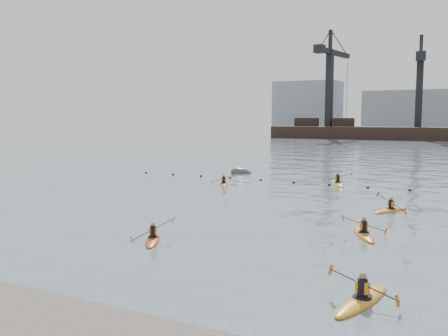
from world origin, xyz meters
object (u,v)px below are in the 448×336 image
(kayaker_4, at_px, (364,234))
(kayaker_5, at_px, (338,183))
(kayaker_0, at_px, (153,238))
(kayaker_2, at_px, (224,184))
(kayaker_1, at_px, (362,299))
(mooring_buoy, at_px, (242,173))
(kayaker_3, at_px, (391,210))

(kayaker_4, bearing_deg, kayaker_5, -96.26)
(kayaker_0, height_order, kayaker_2, kayaker_0)
(kayaker_0, xyz_separation_m, kayaker_2, (-5.11, 16.84, 0.00))
(kayaker_2, relative_size, kayaker_4, 0.95)
(kayaker_0, height_order, kayaker_1, kayaker_0)
(kayaker_4, bearing_deg, kayaker_1, 76.51)
(kayaker_5, height_order, mooring_buoy, kayaker_5)
(kayaker_3, bearing_deg, kayaker_5, 147.06)
(kayaker_1, distance_m, mooring_buoy, 32.29)
(kayaker_1, relative_size, kayaker_4, 1.07)
(kayaker_3, bearing_deg, mooring_buoy, 167.77)
(mooring_buoy, bearing_deg, kayaker_5, -18.63)
(kayaker_0, bearing_deg, kayaker_5, 52.41)
(kayaker_0, height_order, mooring_buoy, kayaker_0)
(kayaker_1, bearing_deg, kayaker_2, 140.13)
(kayaker_0, bearing_deg, kayaker_4, 2.62)
(kayaker_1, relative_size, kayaker_5, 0.95)
(kayaker_0, xyz_separation_m, kayaker_5, (3.01, 21.18, 0.02))
(kayaker_0, xyz_separation_m, kayaker_1, (9.57, -3.03, 0.01))
(kayaker_0, xyz_separation_m, kayaker_3, (8.40, 11.63, 0.00))
(kayaker_1, height_order, kayaker_3, kayaker_3)
(kayaker_4, distance_m, kayaker_5, 16.89)
(kayaker_5, bearing_deg, kayaker_3, -85.29)
(mooring_buoy, bearing_deg, kayaker_4, -52.05)
(kayaker_0, distance_m, mooring_buoy, 25.61)
(kayaker_1, distance_m, kayaker_4, 8.25)
(kayaker_0, height_order, kayaker_5, kayaker_0)
(mooring_buoy, bearing_deg, kayaker_2, -75.40)
(kayaker_2, bearing_deg, kayaker_1, -81.80)
(kayaker_4, bearing_deg, kayaker_0, 8.32)
(kayaker_1, distance_m, kayaker_2, 24.71)
(kayaker_2, height_order, kayaker_3, kayaker_3)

